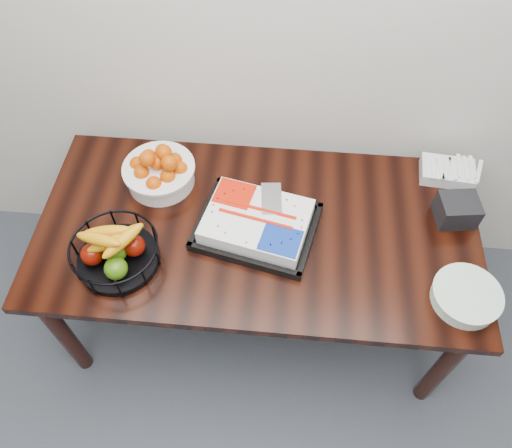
# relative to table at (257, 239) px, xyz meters

# --- Properties ---
(table) EXTENTS (1.80, 0.90, 0.75)m
(table) POSITION_rel_table_xyz_m (0.00, 0.00, 0.00)
(table) COLOR black
(table) RESTS_ON ground
(cake_tray) EXTENTS (0.53, 0.45, 0.10)m
(cake_tray) POSITION_rel_table_xyz_m (-0.00, -0.01, 0.13)
(cake_tray) COLOR black
(cake_tray) RESTS_ON table
(tangerine_bowl) EXTENTS (0.31, 0.31, 0.19)m
(tangerine_bowl) POSITION_rel_table_xyz_m (-0.44, 0.20, 0.17)
(tangerine_bowl) COLOR white
(tangerine_bowl) RESTS_ON table
(fruit_basket) EXTENTS (0.33, 0.33, 0.18)m
(fruit_basket) POSITION_rel_table_xyz_m (-0.52, -0.21, 0.16)
(fruit_basket) COLOR black
(fruit_basket) RESTS_ON table
(plate_stack) EXTENTS (0.25, 0.25, 0.06)m
(plate_stack) POSITION_rel_table_xyz_m (0.79, -0.26, 0.12)
(plate_stack) COLOR white
(plate_stack) RESTS_ON table
(fork_bag) EXTENTS (0.24, 0.17, 0.06)m
(fork_bag) POSITION_rel_table_xyz_m (0.80, 0.35, 0.12)
(fork_bag) COLOR silver
(fork_bag) RESTS_ON table
(napkin_box) EXTENTS (0.17, 0.15, 0.11)m
(napkin_box) POSITION_rel_table_xyz_m (0.80, 0.12, 0.14)
(napkin_box) COLOR black
(napkin_box) RESTS_ON table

